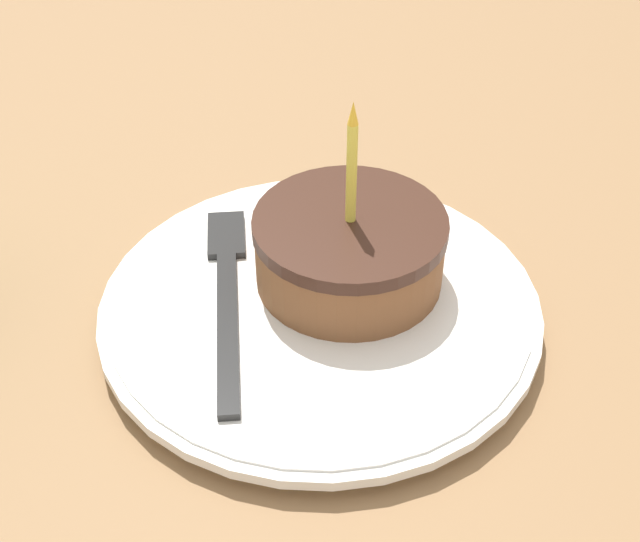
% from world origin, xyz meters
% --- Properties ---
extents(ground_plane, '(2.40, 2.40, 0.04)m').
position_xyz_m(ground_plane, '(0.00, 0.00, -0.02)').
color(ground_plane, olive).
rests_on(ground_plane, ground).
extents(plate, '(0.27, 0.27, 0.02)m').
position_xyz_m(plate, '(-0.01, -0.03, 0.01)').
color(plate, white).
rests_on(plate, ground_plane).
extents(cake_slice, '(0.12, 0.12, 0.12)m').
position_xyz_m(cake_slice, '(-0.01, -0.00, 0.04)').
color(cake_slice, brown).
rests_on(cake_slice, plate).
extents(fork, '(0.12, 0.16, 0.00)m').
position_xyz_m(fork, '(-0.06, -0.05, 0.02)').
color(fork, '#262626').
rests_on(fork, plate).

